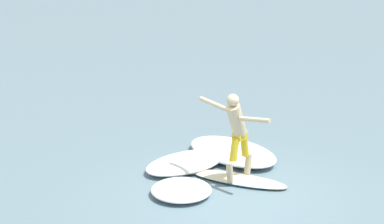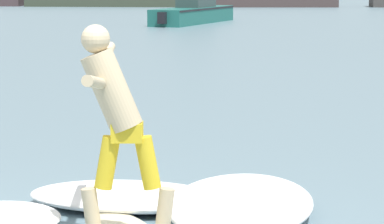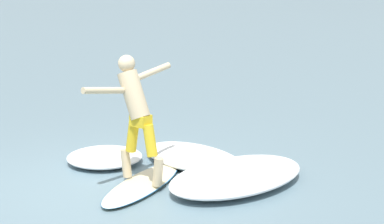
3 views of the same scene
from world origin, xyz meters
TOP-DOWN VIEW (x-y plane):
  - ground_plane at (0.00, 0.00)m, footprint 200.00×200.00m
  - surfboard at (0.49, 0.37)m, footprint 1.27×2.21m
  - surfer at (0.40, 0.33)m, footprint 0.80×1.69m
  - wave_foam_at_tail at (1.43, 1.33)m, footprint 1.53×2.40m
  - wave_foam_at_nose at (0.28, 1.63)m, footprint 2.03×1.27m
  - wave_foam_beside at (-0.76, 0.69)m, footprint 1.67×1.67m

SIDE VIEW (x-z plane):
  - ground_plane at x=0.00m, z-range 0.00..0.00m
  - surfboard at x=0.49m, z-range -0.07..0.16m
  - wave_foam_beside at x=-0.76m, z-range 0.00..0.20m
  - wave_foam_at_nose at x=0.28m, z-range 0.00..0.22m
  - wave_foam_at_tail at x=1.43m, z-range 0.00..0.27m
  - surfer at x=0.40m, z-range 0.26..2.04m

